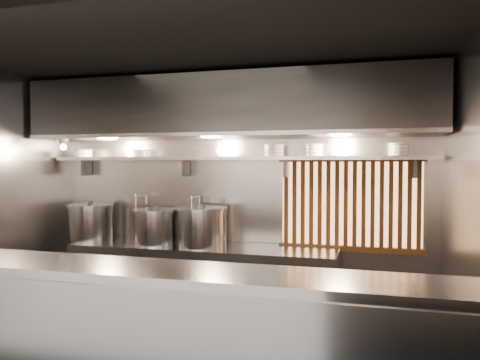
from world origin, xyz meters
The scene contains 20 objects.
ceiling centered at (0.00, 0.00, 2.80)m, with size 4.50×4.50×0.00m, color black.
wall_back centered at (0.00, 1.50, 1.40)m, with size 4.50×4.50×0.00m, color gray.
wall_right centered at (2.25, 0.00, 1.40)m, with size 3.00×3.00×0.00m, color gray.
serving_counter centered at (0.00, -0.96, 0.57)m, with size 4.50×0.56×1.13m.
cooking_bench centered at (-0.30, 1.13, 0.45)m, with size 3.00×0.70×0.90m, color #A0A0A5.
bowl_shelf centered at (0.00, 1.32, 1.88)m, with size 4.40×0.34×0.04m, color #A0A0A5.
exhaust_hood centered at (0.00, 1.10, 2.42)m, with size 4.40×0.81×0.65m.
wood_screen centered at (1.30, 1.45, 1.38)m, with size 1.56×0.09×1.04m.
faucet_left centered at (-1.15, 1.37, 1.31)m, with size 0.04×0.30×0.50m.
faucet_right centered at (-0.45, 1.37, 1.31)m, with size 0.04×0.30×0.50m.
heat_lamp centered at (-1.90, 0.85, 2.07)m, with size 0.25×0.35×0.20m.
pendant_bulb centered at (-0.10, 1.20, 1.96)m, with size 0.09×0.09×0.19m.
stock_pot_left centered at (-1.75, 1.17, 1.12)m, with size 0.60×0.60×0.47m.
stock_pot_mid centered at (-0.85, 1.09, 1.10)m, with size 0.59×0.59×0.44m.
stock_pot_right centered at (-0.29, 1.09, 1.12)m, with size 0.73×0.73×0.48m.
bowl_stack_0 centered at (-1.94, 1.32, 1.95)m, with size 0.23×0.23×0.09m.
bowl_stack_1 centered at (-1.16, 1.32, 1.95)m, with size 0.24×0.24×0.09m.
bowl_stack_2 centered at (0.48, 1.32, 1.97)m, with size 0.23×0.23×0.13m.
bowl_stack_3 centered at (0.92, 1.32, 1.97)m, with size 0.21×0.21×0.13m.
bowl_stack_4 centered at (1.79, 1.32, 1.97)m, with size 0.21×0.21×0.13m.
Camera 1 is at (1.50, -3.77, 1.82)m, focal length 35.00 mm.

